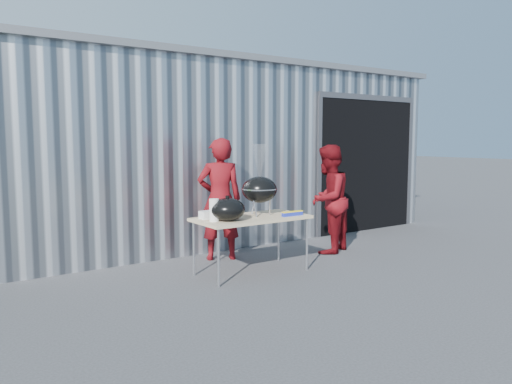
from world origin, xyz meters
TOP-DOWN VIEW (x-y plane):
  - ground at (0.00, 0.00)m, footprint 80.00×80.00m
  - building at (0.92, 4.59)m, footprint 8.20×6.20m
  - folding_table at (-0.29, 0.38)m, footprint 1.50×0.75m
  - kettle_grill at (-0.14, 0.41)m, footprint 0.48×0.48m
  - grill_lid at (-0.72, 0.28)m, footprint 0.44×0.44m
  - paper_towels at (-0.89, 0.33)m, footprint 0.12×0.12m
  - white_tub at (-0.84, 0.55)m, footprint 0.20×0.15m
  - foil_box at (0.19, 0.13)m, footprint 0.32×0.05m
  - person_cook at (-0.25, 1.26)m, footprint 0.76×0.64m
  - person_bystander at (1.36, 0.69)m, footprint 1.01×0.92m

SIDE VIEW (x-z plane):
  - ground at x=0.00m, z-range 0.00..0.00m
  - folding_table at x=-0.29m, z-range 0.33..1.08m
  - foil_box at x=0.19m, z-range 0.75..0.81m
  - white_tub at x=-0.84m, z-range 0.75..0.85m
  - person_bystander at x=1.36m, z-range 0.00..1.68m
  - paper_towels at x=-0.89m, z-range 0.75..1.03m
  - person_cook at x=-0.25m, z-range 0.00..1.78m
  - grill_lid at x=-0.72m, z-range 0.74..1.05m
  - kettle_grill at x=-0.14m, z-range 0.69..1.64m
  - building at x=0.92m, z-range -0.01..3.09m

